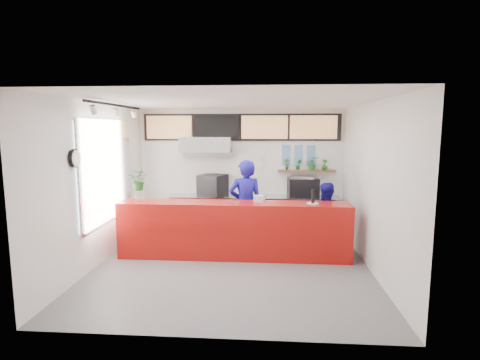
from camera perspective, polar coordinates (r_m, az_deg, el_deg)
The scene contains 46 objects.
floor at distance 7.19m, azimuth -1.22°, elevation -12.71°, with size 5.00×5.00×0.00m, color slate.
ceiling at distance 6.74m, azimuth -1.30°, elevation 11.90°, with size 5.00×5.00×0.00m, color silver.
wall_back at distance 9.28m, azimuth 0.17°, elevation 1.54°, with size 5.00×5.00×0.00m, color white.
wall_left at distance 7.46m, azimuth -20.74°, elevation -0.54°, with size 5.00×5.00×0.00m, color white.
wall_right at distance 7.03m, azimuth 19.48°, elevation -0.98°, with size 5.00×5.00×0.00m, color white.
service_counter at distance 7.40m, azimuth -0.95°, elevation -7.62°, with size 4.50×0.60×1.10m, color #A2100B.
cream_band at distance 9.21m, azimuth 0.17°, elevation 8.35°, with size 5.00×0.02×0.80m, color beige.
prep_bench at distance 9.25m, azimuth -4.93°, elevation -5.11°, with size 1.80×0.60×0.90m, color #B2B5BA.
panini_oven at distance 9.10m, azimuth -4.18°, elevation -0.79°, with size 0.57×0.57×0.52m, color black.
extraction_hood at distance 8.97m, azimuth -5.11°, elevation 5.45°, with size 1.20×0.70×0.35m, color #B2B5BA.
hood_lip at distance 8.98m, azimuth -5.09°, elevation 4.18°, with size 1.20×0.70×0.08m, color #B2B5BA.
right_bench at distance 9.18m, azimuth 9.46°, elevation -5.29°, with size 1.80×0.60×0.90m, color #B2B5BA.
espresso_machine at distance 9.05m, azimuth 9.57°, elevation -1.12°, with size 0.70×0.50×0.45m, color black.
espresso_tray at distance 9.01m, azimuth 9.61°, elevation 0.45°, with size 0.59×0.41×0.05m, color #A3A4AA.
herb_shelf at distance 9.21m, azimuth 10.12°, elevation 1.37°, with size 1.40×0.18×0.04m, color brown.
menu_board_far_left at distance 9.38m, azimuth -10.70°, elevation 7.90°, with size 1.10×0.10×0.55m, color tan.
menu_board_mid_left at distance 9.16m, azimuth -3.60°, elevation 8.02°, with size 1.10×0.10×0.55m, color black.
menu_board_mid_right at distance 9.08m, azimuth 3.75°, elevation 8.02°, with size 1.10×0.10×0.55m, color tan.
menu_board_far_right at distance 9.14m, azimuth 11.11°, elevation 7.89°, with size 1.10×0.10×0.55m, color tan.
soffit at distance 9.18m, azimuth 0.16°, elevation 8.04°, with size 4.80×0.04×0.65m, color black.
window_pane at distance 7.70m, azimuth -19.68°, elevation 1.25°, with size 0.04×2.20×1.90m, color silver.
window_frame at distance 7.69m, azimuth -19.55°, elevation 1.25°, with size 0.03×2.30×2.00m, color #B2B5BA.
wall_clock_rim at distance 6.59m, azimuth -23.93°, elevation 3.04°, with size 0.30×0.30×0.05m, color black.
wall_clock_face at distance 6.57m, azimuth -23.70°, elevation 3.05°, with size 0.26×0.26×0.02m, color white.
track_rail at distance 7.24m, azimuth -18.39°, elevation 10.75°, with size 0.05×2.40×0.04m, color black.
dec_plate_a at distance 9.21m, azimuth 1.09°, elevation 3.05°, with size 0.24×0.24×0.03m, color silver.
dec_plate_b at distance 9.21m, azimuth 2.96°, elevation 2.42°, with size 0.24×0.24×0.03m, color silver.
dec_plate_c at distance 9.24m, azimuth 1.09°, elevation 1.20°, with size 0.24×0.24×0.03m, color silver.
dec_plate_d at distance 9.19m, azimuth 3.28°, elevation 3.97°, with size 0.24×0.24×0.03m, color silver.
photo_frame_a at distance 9.20m, azimuth 7.04°, elevation 4.55°, with size 0.20×0.02×0.25m, color #598CBF.
photo_frame_b at distance 9.22m, azimuth 8.90°, elevation 4.52°, with size 0.20×0.02×0.25m, color #598CBF.
photo_frame_c at distance 9.25m, azimuth 10.76°, elevation 4.49°, with size 0.20×0.02×0.25m, color #598CBF.
photo_frame_d at distance 9.22m, azimuth 7.01°, elevation 3.00°, with size 0.20×0.02×0.25m, color #598CBF.
photo_frame_e at distance 9.24m, azimuth 8.87°, elevation 2.98°, with size 0.20×0.02×0.25m, color #598CBF.
photo_frame_f at distance 9.27m, azimuth 10.72°, elevation 2.95°, with size 0.20×0.02×0.25m, color #598CBF.
staff_center at distance 7.77m, azimuth 0.85°, elevation -3.84°, with size 0.69×0.45×1.89m, color navy.
staff_right at distance 7.87m, azimuth 12.76°, elevation -5.58°, with size 0.70×0.55×1.44m, color navy.
herb_a at distance 9.15m, azimuth 7.14°, elevation 2.37°, with size 0.14×0.10×0.27m, color #235D20.
herb_b at distance 9.17m, azimuth 8.91°, elevation 2.32°, with size 0.15×0.12×0.26m, color #235D20.
herb_c at distance 9.20m, azimuth 10.98°, elevation 2.48°, with size 0.29×0.25×0.32m, color #235D20.
herb_d at distance 9.25m, azimuth 12.76°, elevation 2.27°, with size 0.15×0.13×0.26m, color #235D20.
glass_vase at distance 7.61m, azimuth -15.04°, elevation -2.35°, with size 0.18×0.18×0.22m, color silver.
basil_vase at distance 7.56m, azimuth -15.13°, elevation -0.04°, with size 0.36×0.31×0.40m, color #235D20.
napkin_holder at distance 7.23m, azimuth 2.87°, elevation -2.93°, with size 0.17×0.10×0.14m, color silver.
white_plate at distance 7.27m, azimuth 11.02°, elevation -3.52°, with size 0.22×0.22×0.02m, color silver.
pepper_mill at distance 7.24m, azimuth 11.05°, elevation -2.44°, with size 0.07×0.07×0.26m, color black.
Camera 1 is at (0.63, -6.70, 2.53)m, focal length 28.00 mm.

